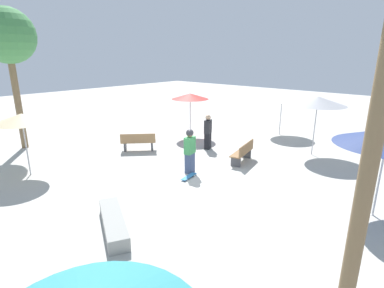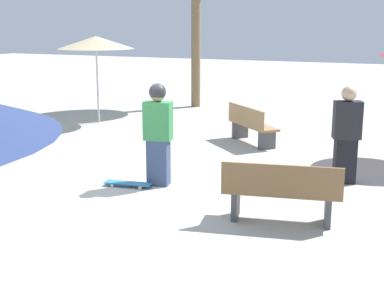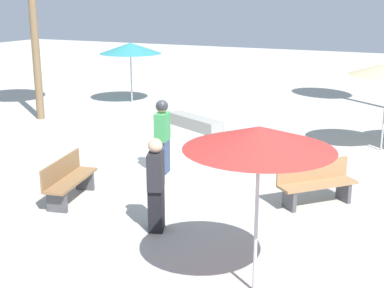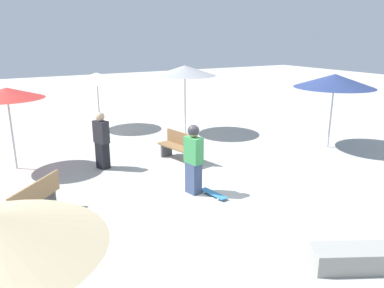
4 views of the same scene
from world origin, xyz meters
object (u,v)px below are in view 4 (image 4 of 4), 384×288
Objects in this scene: shade_umbrella_navy at (335,81)px; shade_umbrella_grey at (185,71)px; bench_near at (180,147)px; bystander_watching at (102,141)px; shade_umbrella_red at (7,93)px; skater_main at (193,157)px; concrete_ledge at (378,258)px; bench_far at (31,201)px; skateboard at (213,194)px; shade_umbrella_white at (97,77)px.

shade_umbrella_grey is at bearing -141.67° from shade_umbrella_navy.
bench_near is 2.36m from bystander_watching.
bench_near is 0.71× the size of shade_umbrella_red.
skater_main is 1.03× the size of bench_near.
shade_umbrella_grey is (-4.20, -3.32, 0.15)m from shade_umbrella_navy.
bench_near is at bearing -177.60° from concrete_ledge.
shade_umbrella_navy reaches higher than bench_far.
skater_main is at bearing -151.64° from skateboard.
shade_umbrella_grey reaches higher than bench_near.
bench_near is 5.09m from shade_umbrella_red.
shade_umbrella_grey is at bearing -8.96° from bench_far.
shade_umbrella_navy is at bearing 95.24° from skateboard.
shade_umbrella_red is 1.42× the size of bystander_watching.
skateboard is 8.33m from shade_umbrella_white.
bench_near is 0.63× the size of shade_umbrella_navy.
bench_near is 5.66m from shade_umbrella_white.
shade_umbrella_white is (-8.07, -0.42, 2.03)m from skateboard.
bench_far is 4.00m from shade_umbrella_red.
skater_main is 2.08× the size of skateboard.
skater_main reaches higher than bench_far.
bench_near is 1.00× the size of bystander_watching.
concrete_ledge is at bearing 30.10° from shade_umbrella_red.
shade_umbrella_navy reaches higher than concrete_ledge.
shade_umbrella_white is (-7.66, -0.10, 1.17)m from skater_main.
shade_umbrella_white is (-11.83, -1.24, 1.90)m from concrete_ledge.
shade_umbrella_grey reaches higher than bystander_watching.
skater_main reaches higher than concrete_ledge.
bench_near is at bearing -103.77° from shade_umbrella_navy.
bystander_watching reaches higher than bench_near.
bench_far is at bearing -86.03° from shade_umbrella_navy.
skater_main is 5.54m from shade_umbrella_red.
bench_far is (1.91, -4.49, 0.00)m from bench_near.
skater_main is 6.09m from shade_umbrella_grey.
shade_umbrella_red is (-4.42, -3.93, 2.13)m from skateboard.
bystander_watching is at bearing 0.46° from bench_far.
bench_near is 0.73× the size of shade_umbrella_white.
shade_umbrella_navy is at bearing -124.31° from bystander_watching.
skater_main is 7.75m from shade_umbrella_white.
skateboard is 6.59m from shade_umbrella_grey.
concrete_ledge is 6.52m from bench_near.
shade_umbrella_red reaches higher than skateboard.
shade_umbrella_grey is at bearing 148.24° from skateboard.
concrete_ledge is at bearing 170.44° from bench_near.
bystander_watching reaches higher than bench_far.
skateboard is at bearing -172.92° from bystander_watching.
bench_far is 0.89× the size of bystander_watching.
skateboard is (0.41, 0.32, -0.86)m from skater_main.
shade_umbrella_red is (-8.19, -4.74, 2.01)m from concrete_ledge.
shade_umbrella_red is at bearing 57.50° from bench_near.
shade_umbrella_grey is at bearing 171.00° from concrete_ledge.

